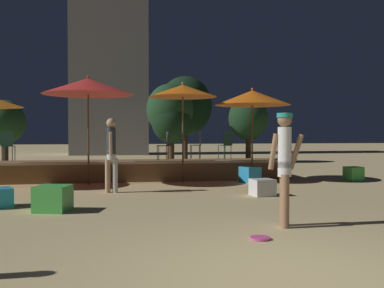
{
  "coord_description": "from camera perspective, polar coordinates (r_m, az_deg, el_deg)",
  "views": [
    {
      "loc": [
        -1.71,
        -4.02,
        1.45
      ],
      "look_at": [
        0.0,
        5.75,
        1.22
      ],
      "focal_mm": 40.0,
      "sensor_mm": 36.0,
      "label": 1
    }
  ],
  "objects": [
    {
      "name": "ground_plane",
      "position": [
        4.6,
        13.01,
        -17.07
      ],
      "size": [
        120.0,
        120.0,
        0.0
      ],
      "primitive_type": "plane",
      "color": "tan"
    },
    {
      "name": "wooden_deck",
      "position": [
        14.22,
        -8.85,
        -3.44
      ],
      "size": [
        10.45,
        2.49,
        0.63
      ],
      "color": "brown",
      "rests_on": "ground"
    },
    {
      "name": "patio_umbrella_0",
      "position": [
        12.85,
        -1.24,
        7.07
      ],
      "size": [
        2.04,
        2.04,
        3.01
      ],
      "color": "brown",
      "rests_on": "ground"
    },
    {
      "name": "patio_umbrella_2",
      "position": [
        13.47,
        8.05,
        6.1
      ],
      "size": [
        2.35,
        2.35,
        2.89
      ],
      "color": "brown",
      "rests_on": "ground"
    },
    {
      "name": "patio_umbrella_3",
      "position": [
        12.7,
        -13.68,
        7.44
      ],
      "size": [
        2.59,
        2.59,
        3.13
      ],
      "color": "brown",
      "rests_on": "ground"
    },
    {
      "name": "cube_seat_0",
      "position": [
        14.16,
        20.73,
        -3.75
      ],
      "size": [
        0.51,
        0.51,
        0.44
      ],
      "rotation": [
        0.0,
        0.0,
        0.12
      ],
      "color": "#4CC651",
      "rests_on": "ground"
    },
    {
      "name": "cube_seat_2",
      "position": [
        10.27,
        9.37,
        -5.72
      ],
      "size": [
        0.55,
        0.55,
        0.39
      ],
      "rotation": [
        0.0,
        0.0,
        0.11
      ],
      "color": "white",
      "rests_on": "ground"
    },
    {
      "name": "cube_seat_3",
      "position": [
        8.51,
        -18.05,
        -6.91
      ],
      "size": [
        0.72,
        0.72,
        0.49
      ],
      "rotation": [
        0.0,
        0.0,
        -0.26
      ],
      "color": "#4CC651",
      "rests_on": "ground"
    },
    {
      "name": "cube_seat_4",
      "position": [
        12.97,
        7.74,
        -4.07
      ],
      "size": [
        0.63,
        0.63,
        0.48
      ],
      "rotation": [
        0.0,
        0.0,
        0.37
      ],
      "color": "#2D9EDB",
      "rests_on": "ground"
    },
    {
      "name": "person_1",
      "position": [
        10.77,
        -10.71,
        -0.96
      ],
      "size": [
        0.31,
        0.55,
        1.85
      ],
      "rotation": [
        0.0,
        0.0,
        3.08
      ],
      "color": "white",
      "rests_on": "ground"
    },
    {
      "name": "person_2",
      "position": [
        6.82,
        12.24,
        -2.32
      ],
      "size": [
        0.55,
        0.3,
        1.79
      ],
      "rotation": [
        0.0,
        0.0,
        4.45
      ],
      "color": "#997051",
      "rests_on": "ground"
    },
    {
      "name": "bistro_chair_0",
      "position": [
        14.29,
        -23.38,
        0.1
      ],
      "size": [
        0.4,
        0.4,
        0.9
      ],
      "rotation": [
        0.0,
        0.0,
        3.11
      ],
      "color": "#1E4C47",
      "rests_on": "wooden_deck"
    },
    {
      "name": "bistro_chair_1",
      "position": [
        14.15,
        4.62,
        0.2
      ],
      "size": [
        0.46,
        0.46,
        0.9
      ],
      "rotation": [
        0.0,
        0.0,
        3.61
      ],
      "color": "#1E4C47",
      "rests_on": "wooden_deck"
    },
    {
      "name": "bistro_chair_2",
      "position": [
        14.38,
        0.82,
        0.22
      ],
      "size": [
        0.43,
        0.42,
        0.9
      ],
      "rotation": [
        0.0,
        0.0,
        4.44
      ],
      "color": "#2D3338",
      "rests_on": "wooden_deck"
    },
    {
      "name": "bistro_chair_3",
      "position": [
        13.75,
        -3.57,
        0.17
      ],
      "size": [
        0.4,
        0.4,
        0.9
      ],
      "rotation": [
        0.0,
        0.0,
        4.78
      ],
      "color": "#2D3338",
      "rests_on": "wooden_deck"
    },
    {
      "name": "frisbee_disc",
      "position": [
        6.1,
        9.09,
        -12.28
      ],
      "size": [
        0.28,
        0.28,
        0.03
      ],
      "color": "#E54C99",
      "rests_on": "ground"
    },
    {
      "name": "background_tree_0",
      "position": [
        21.07,
        -2.75,
        3.0
      ],
      "size": [
        1.96,
        1.96,
        3.17
      ],
      "color": "#3D2B1C",
      "rests_on": "ground"
    },
    {
      "name": "background_tree_1",
      "position": [
        23.54,
        -0.92,
        5.09
      ],
      "size": [
        2.94,
        2.94,
        4.63
      ],
      "color": "#3D2B1C",
      "rests_on": "ground"
    },
    {
      "name": "background_tree_2",
      "position": [
        21.67,
        -23.67,
        2.66
      ],
      "size": [
        1.86,
        1.86,
        3.05
      ],
      "color": "#3D2B1C",
      "rests_on": "ground"
    },
    {
      "name": "background_tree_3",
      "position": [
        21.35,
        -2.95,
        4.56
      ],
      "size": [
        2.34,
        2.34,
        3.97
      ],
      "color": "#3D2B1C",
      "rests_on": "ground"
    },
    {
      "name": "background_tree_4",
      "position": [
        22.26,
        7.52,
        3.4
      ],
      "size": [
        2.05,
        2.05,
        3.41
      ],
      "color": "#3D2B1C",
      "rests_on": "ground"
    },
    {
      "name": "distant_building",
      "position": [
        32.59,
        -10.96,
        12.55
      ],
      "size": [
        5.41,
        4.36,
        15.64
      ],
      "color": "gray",
      "rests_on": "ground"
    }
  ]
}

